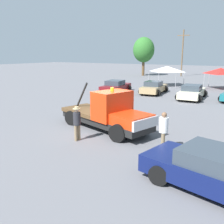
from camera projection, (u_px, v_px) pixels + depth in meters
ground_plane at (105, 129)px, 14.24m from camera, size 160.00×160.00×0.00m
tow_truck at (109, 114)px, 13.75m from camera, size 6.34×3.52×2.51m
foreground_car at (223, 173)px, 7.57m from camera, size 5.41×2.99×1.34m
person_near_truck at (164, 129)px, 10.85m from camera, size 0.39×0.39×1.75m
person_at_hood at (77, 121)px, 12.14m from camera, size 0.38×0.38×1.70m
parked_car_maroon at (116, 87)px, 27.32m from camera, size 2.77×4.82×1.34m
parked_car_tan at (154, 88)px, 26.53m from camera, size 2.61×4.67×1.34m
parked_car_cream at (192, 92)px, 23.50m from camera, size 2.60×4.99×1.34m
canopy_tent_white at (167, 69)px, 32.55m from camera, size 3.64×3.64×2.57m
canopy_tent_red at (221, 71)px, 29.55m from camera, size 3.08×3.08×2.52m
tree_center at (144, 50)px, 46.93m from camera, size 4.01×4.01×7.17m
traffic_cone at (130, 116)px, 16.09m from camera, size 0.40×0.40×0.55m
utility_pole at (182, 52)px, 45.66m from camera, size 2.20×0.24×8.35m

